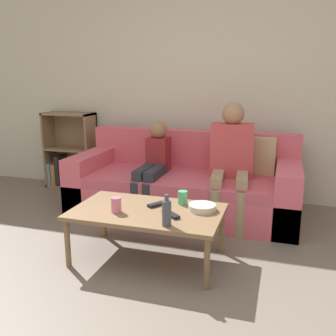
{
  "coord_description": "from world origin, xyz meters",
  "views": [
    {
      "loc": [
        0.77,
        -1.54,
        1.33
      ],
      "look_at": [
        -0.14,
        1.39,
        0.58
      ],
      "focal_mm": 40.0,
      "sensor_mm": 36.0,
      "label": 1
    }
  ],
  "objects_px": {
    "bottle": "(167,213)",
    "person_adult": "(231,154)",
    "cup_near": "(116,205)",
    "tv_remote_1": "(171,214)",
    "bookshelf": "(72,160)",
    "tv_remote_0": "(158,204)",
    "coffee_table": "(147,214)",
    "snack_bowl": "(202,207)",
    "person_child": "(153,163)",
    "cup_far": "(183,198)",
    "couch": "(185,186)"
  },
  "relations": [
    {
      "from": "bookshelf",
      "to": "tv_remote_1",
      "type": "xyz_separation_m",
      "value": [
        1.76,
        -1.6,
        0.06
      ]
    },
    {
      "from": "person_child",
      "to": "snack_bowl",
      "type": "distance_m",
      "value": 1.07
    },
    {
      "from": "person_child",
      "to": "tv_remote_0",
      "type": "bearing_deg",
      "value": -67.8
    },
    {
      "from": "bookshelf",
      "to": "person_child",
      "type": "bearing_deg",
      "value": -25.01
    },
    {
      "from": "coffee_table",
      "to": "person_adult",
      "type": "distance_m",
      "value": 1.13
    },
    {
      "from": "bottle",
      "to": "person_adult",
      "type": "bearing_deg",
      "value": 79.14
    },
    {
      "from": "person_child",
      "to": "tv_remote_1",
      "type": "relative_size",
      "value": 5.7
    },
    {
      "from": "cup_far",
      "to": "person_adult",
      "type": "bearing_deg",
      "value": 72.7
    },
    {
      "from": "person_child",
      "to": "cup_far",
      "type": "xyz_separation_m",
      "value": [
        0.49,
        -0.74,
        -0.07
      ]
    },
    {
      "from": "couch",
      "to": "bottle",
      "type": "height_order",
      "value": "couch"
    },
    {
      "from": "cup_near",
      "to": "bookshelf",
      "type": "bearing_deg",
      "value": 129.76
    },
    {
      "from": "couch",
      "to": "tv_remote_0",
      "type": "bearing_deg",
      "value": -87.54
    },
    {
      "from": "coffee_table",
      "to": "person_adult",
      "type": "height_order",
      "value": "person_adult"
    },
    {
      "from": "couch",
      "to": "cup_far",
      "type": "relative_size",
      "value": 21.34
    },
    {
      "from": "person_adult",
      "to": "person_child",
      "type": "distance_m",
      "value": 0.75
    },
    {
      "from": "cup_near",
      "to": "tv_remote_1",
      "type": "height_order",
      "value": "cup_near"
    },
    {
      "from": "couch",
      "to": "snack_bowl",
      "type": "xyz_separation_m",
      "value": [
        0.38,
        -0.97,
        0.15
      ]
    },
    {
      "from": "coffee_table",
      "to": "person_adult",
      "type": "relative_size",
      "value": 0.98
    },
    {
      "from": "cup_far",
      "to": "tv_remote_1",
      "type": "height_order",
      "value": "cup_far"
    },
    {
      "from": "couch",
      "to": "coffee_table",
      "type": "height_order",
      "value": "couch"
    },
    {
      "from": "coffee_table",
      "to": "cup_far",
      "type": "distance_m",
      "value": 0.3
    },
    {
      "from": "cup_far",
      "to": "tv_remote_0",
      "type": "xyz_separation_m",
      "value": [
        -0.17,
        -0.09,
        -0.04
      ]
    },
    {
      "from": "person_adult",
      "to": "cup_near",
      "type": "height_order",
      "value": "person_adult"
    },
    {
      "from": "person_adult",
      "to": "cup_near",
      "type": "distance_m",
      "value": 1.3
    },
    {
      "from": "bookshelf",
      "to": "bottle",
      "type": "distance_m",
      "value": 2.52
    },
    {
      "from": "person_child",
      "to": "bookshelf",
      "type": "bearing_deg",
      "value": 155.65
    },
    {
      "from": "person_child",
      "to": "tv_remote_0",
      "type": "relative_size",
      "value": 5.4
    },
    {
      "from": "cup_near",
      "to": "tv_remote_0",
      "type": "distance_m",
      "value": 0.33
    },
    {
      "from": "bottle",
      "to": "coffee_table",
      "type": "bearing_deg",
      "value": 132.83
    },
    {
      "from": "bookshelf",
      "to": "coffee_table",
      "type": "height_order",
      "value": "bookshelf"
    },
    {
      "from": "bookshelf",
      "to": "bottle",
      "type": "xyz_separation_m",
      "value": [
        1.78,
        -1.77,
        0.14
      ]
    },
    {
      "from": "bottle",
      "to": "cup_near",
      "type": "bearing_deg",
      "value": 162.49
    },
    {
      "from": "person_child",
      "to": "bottle",
      "type": "xyz_separation_m",
      "value": [
        0.5,
        -1.18,
        -0.03
      ]
    },
    {
      "from": "bookshelf",
      "to": "person_adult",
      "type": "bearing_deg",
      "value": -14.87
    },
    {
      "from": "cup_far",
      "to": "couch",
      "type": "bearing_deg",
      "value": 103.46
    },
    {
      "from": "cup_near",
      "to": "tv_remote_1",
      "type": "relative_size",
      "value": 0.68
    },
    {
      "from": "coffee_table",
      "to": "bottle",
      "type": "bearing_deg",
      "value": -47.17
    },
    {
      "from": "person_child",
      "to": "tv_remote_1",
      "type": "height_order",
      "value": "person_child"
    },
    {
      "from": "cup_near",
      "to": "tv_remote_1",
      "type": "xyz_separation_m",
      "value": [
        0.39,
        0.04,
        -0.04
      ]
    },
    {
      "from": "tv_remote_1",
      "to": "bookshelf",
      "type": "bearing_deg",
      "value": 89.24
    },
    {
      "from": "person_adult",
      "to": "cup_far",
      "type": "xyz_separation_m",
      "value": [
        -0.25,
        -0.8,
        -0.19
      ]
    },
    {
      "from": "cup_near",
      "to": "coffee_table",
      "type": "bearing_deg",
      "value": 29.1
    },
    {
      "from": "couch",
      "to": "snack_bowl",
      "type": "bearing_deg",
      "value": -68.55
    },
    {
      "from": "bookshelf",
      "to": "person_child",
      "type": "distance_m",
      "value": 1.42
    },
    {
      "from": "cup_far",
      "to": "bottle",
      "type": "bearing_deg",
      "value": -88.58
    },
    {
      "from": "tv_remote_1",
      "to": "bottle",
      "type": "xyz_separation_m",
      "value": [
        0.03,
        -0.18,
        0.08
      ]
    },
    {
      "from": "cup_near",
      "to": "bottle",
      "type": "distance_m",
      "value": 0.44
    },
    {
      "from": "coffee_table",
      "to": "snack_bowl",
      "type": "bearing_deg",
      "value": 15.86
    },
    {
      "from": "person_adult",
      "to": "tv_remote_0",
      "type": "distance_m",
      "value": 1.0
    },
    {
      "from": "cup_far",
      "to": "person_child",
      "type": "bearing_deg",
      "value": 123.84
    }
  ]
}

